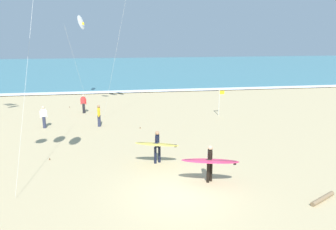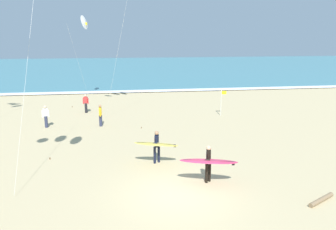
{
  "view_description": "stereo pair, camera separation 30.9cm",
  "coord_description": "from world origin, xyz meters",
  "px_view_note": "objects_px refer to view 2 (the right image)",
  "views": [
    {
      "loc": [
        -2.58,
        -12.5,
        6.42
      ],
      "look_at": [
        0.37,
        5.31,
        2.12
      ],
      "focal_mm": 35.88,
      "sensor_mm": 36.0,
      "label": 1
    },
    {
      "loc": [
        -2.27,
        -12.55,
        6.42
      ],
      "look_at": [
        0.37,
        5.31,
        2.12
      ],
      "focal_mm": 35.88,
      "sensor_mm": 36.0,
      "label": 2
    }
  ],
  "objects_px": {
    "kite_delta_ivory_near": "(85,22)",
    "bystander_yellow_top": "(100,115)",
    "bystander_red_top": "(86,103)",
    "surfer_trailing": "(156,144)",
    "lifeguard_flag": "(222,100)",
    "driftwood_log": "(321,200)",
    "bystander_white_top": "(46,116)",
    "surfer_lead": "(208,161)"
  },
  "relations": [
    {
      "from": "kite_delta_ivory_near",
      "to": "bystander_yellow_top",
      "type": "relative_size",
      "value": 5.24
    },
    {
      "from": "bystander_white_top",
      "to": "driftwood_log",
      "type": "distance_m",
      "value": 18.41
    },
    {
      "from": "surfer_trailing",
      "to": "bystander_white_top",
      "type": "height_order",
      "value": "surfer_trailing"
    },
    {
      "from": "kite_delta_ivory_near",
      "to": "surfer_trailing",
      "type": "bearing_deg",
      "value": -75.38
    },
    {
      "from": "bystander_red_top",
      "to": "surfer_trailing",
      "type": "bearing_deg",
      "value": -69.74
    },
    {
      "from": "surfer_trailing",
      "to": "kite_delta_ivory_near",
      "type": "bearing_deg",
      "value": 104.62
    },
    {
      "from": "bystander_yellow_top",
      "to": "bystander_white_top",
      "type": "xyz_separation_m",
      "value": [
        -3.83,
        0.22,
        0.0
      ]
    },
    {
      "from": "lifeguard_flag",
      "to": "driftwood_log",
      "type": "relative_size",
      "value": 1.34
    },
    {
      "from": "bystander_yellow_top",
      "to": "driftwood_log",
      "type": "distance_m",
      "value": 15.77
    },
    {
      "from": "bystander_white_top",
      "to": "lifeguard_flag",
      "type": "height_order",
      "value": "lifeguard_flag"
    },
    {
      "from": "surfer_trailing",
      "to": "bystander_yellow_top",
      "type": "height_order",
      "value": "surfer_trailing"
    },
    {
      "from": "bystander_red_top",
      "to": "bystander_yellow_top",
      "type": "distance_m",
      "value": 4.79
    },
    {
      "from": "surfer_trailing",
      "to": "bystander_white_top",
      "type": "relative_size",
      "value": 1.43
    },
    {
      "from": "bystander_red_top",
      "to": "driftwood_log",
      "type": "xyz_separation_m",
      "value": [
        10.58,
        -17.39,
        -0.72
      ]
    },
    {
      "from": "bystander_yellow_top",
      "to": "driftwood_log",
      "type": "height_order",
      "value": "bystander_yellow_top"
    },
    {
      "from": "bystander_yellow_top",
      "to": "lifeguard_flag",
      "type": "height_order",
      "value": "lifeguard_flag"
    },
    {
      "from": "kite_delta_ivory_near",
      "to": "driftwood_log",
      "type": "distance_m",
      "value": 27.08
    },
    {
      "from": "driftwood_log",
      "to": "kite_delta_ivory_near",
      "type": "bearing_deg",
      "value": 114.68
    },
    {
      "from": "bystander_red_top",
      "to": "bystander_yellow_top",
      "type": "relative_size",
      "value": 1.0
    },
    {
      "from": "kite_delta_ivory_near",
      "to": "lifeguard_flag",
      "type": "xyz_separation_m",
      "value": [
        11.33,
        -8.87,
        -6.36
      ]
    },
    {
      "from": "bystander_yellow_top",
      "to": "driftwood_log",
      "type": "bearing_deg",
      "value": -54.49
    },
    {
      "from": "kite_delta_ivory_near",
      "to": "bystander_yellow_top",
      "type": "bearing_deg",
      "value": -81.01
    },
    {
      "from": "surfer_lead",
      "to": "bystander_white_top",
      "type": "xyz_separation_m",
      "value": [
        -8.97,
        10.76,
        -0.24
      ]
    },
    {
      "from": "bystander_red_top",
      "to": "surfer_lead",
      "type": "bearing_deg",
      "value": -66.48
    },
    {
      "from": "bystander_white_top",
      "to": "lifeguard_flag",
      "type": "xyz_separation_m",
      "value": [
        13.45,
        1.72,
        0.45
      ]
    },
    {
      "from": "driftwood_log",
      "to": "bystander_yellow_top",
      "type": "bearing_deg",
      "value": 125.51
    },
    {
      "from": "surfer_lead",
      "to": "surfer_trailing",
      "type": "xyz_separation_m",
      "value": [
        -1.98,
        2.67,
        -0.01
      ]
    },
    {
      "from": "surfer_lead",
      "to": "bystander_red_top",
      "type": "relative_size",
      "value": 1.62
    },
    {
      "from": "surfer_lead",
      "to": "lifeguard_flag",
      "type": "bearing_deg",
      "value": 70.26
    },
    {
      "from": "lifeguard_flag",
      "to": "driftwood_log",
      "type": "bearing_deg",
      "value": -91.85
    },
    {
      "from": "kite_delta_ivory_near",
      "to": "bystander_yellow_top",
      "type": "distance_m",
      "value": 12.89
    },
    {
      "from": "bystander_red_top",
      "to": "bystander_white_top",
      "type": "distance_m",
      "value": 4.97
    },
    {
      "from": "surfer_lead",
      "to": "bystander_red_top",
      "type": "height_order",
      "value": "surfer_lead"
    },
    {
      "from": "bystander_white_top",
      "to": "surfer_lead",
      "type": "bearing_deg",
      "value": -50.17
    },
    {
      "from": "bystander_red_top",
      "to": "driftwood_log",
      "type": "bearing_deg",
      "value": -58.69
    },
    {
      "from": "lifeguard_flag",
      "to": "driftwood_log",
      "type": "distance_m",
      "value": 14.81
    },
    {
      "from": "bystander_yellow_top",
      "to": "surfer_lead",
      "type": "bearing_deg",
      "value": -63.97
    },
    {
      "from": "surfer_trailing",
      "to": "driftwood_log",
      "type": "relative_size",
      "value": 1.45
    },
    {
      "from": "kite_delta_ivory_near",
      "to": "driftwood_log",
      "type": "height_order",
      "value": "kite_delta_ivory_near"
    },
    {
      "from": "surfer_lead",
      "to": "surfer_trailing",
      "type": "height_order",
      "value": "same"
    },
    {
      "from": "bystander_red_top",
      "to": "driftwood_log",
      "type": "distance_m",
      "value": 20.37
    },
    {
      "from": "surfer_trailing",
      "to": "lifeguard_flag",
      "type": "bearing_deg",
      "value": 56.62
    }
  ]
}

